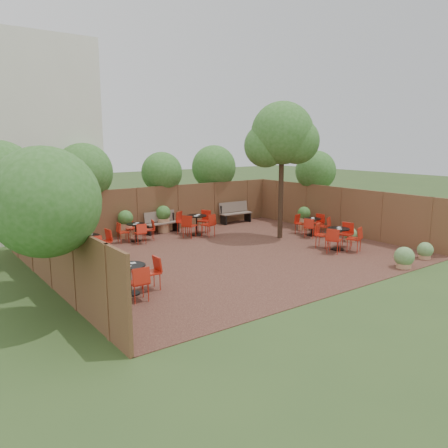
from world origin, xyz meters
TOP-DOWN VIEW (x-y plane):
  - ground at (0.00, 0.00)m, footprint 80.00×80.00m
  - courtyard_paving at (0.00, 0.00)m, footprint 12.00×10.00m
  - fence_back at (0.00, 5.00)m, footprint 12.00×0.08m
  - fence_left at (-6.00, 0.00)m, footprint 0.08×10.00m
  - fence_right at (6.00, 0.00)m, footprint 0.08×10.00m
  - neighbour_building at (-4.50, 8.00)m, footprint 5.00×4.00m
  - overhang_foliage at (-2.77, 2.66)m, footprint 15.41×10.55m
  - courtyard_tree at (3.29, 0.84)m, footprint 2.66×2.56m
  - park_bench_left at (-0.13, 4.63)m, footprint 1.53×0.58m
  - park_bench_right at (3.91, 4.63)m, footprint 1.64×0.59m
  - bistro_tables at (-0.26, 1.00)m, footprint 10.82×7.26m
  - planters at (-0.44, 3.86)m, footprint 11.49×3.89m
  - low_shrubs at (4.29, -3.71)m, footprint 2.26×3.95m

SIDE VIEW (x-z plane):
  - ground at x=0.00m, z-range 0.00..0.00m
  - courtyard_paving at x=0.00m, z-range 0.00..0.02m
  - low_shrubs at x=4.29m, z-range -0.02..0.65m
  - bistro_tables at x=-0.26m, z-range -0.01..0.95m
  - park_bench_left at x=-0.13m, z-range 0.03..0.96m
  - park_bench_right at x=3.91m, z-range 0.03..1.04m
  - planters at x=-0.44m, z-range 0.03..1.20m
  - fence_back at x=0.00m, z-range 0.00..2.00m
  - fence_left at x=-6.00m, z-range 0.00..2.00m
  - fence_right at x=6.00m, z-range 0.00..2.00m
  - overhang_foliage at x=-2.77m, z-range 1.42..3.91m
  - neighbour_building at x=-4.50m, z-range 0.00..8.00m
  - courtyard_tree at x=3.29m, z-range 1.33..6.79m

